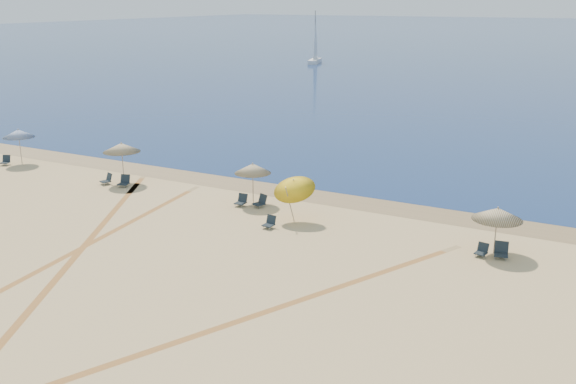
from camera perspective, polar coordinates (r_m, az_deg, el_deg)
name	(u,v)px	position (r m, az deg, el deg)	size (l,w,h in m)	color
wet_sand	(319,196)	(38.14, 2.80, -0.32)	(500.00, 500.00, 0.00)	olive
umbrella_0	(18,133)	(48.92, -22.91, 4.83)	(2.17, 2.17, 2.52)	gray
umbrella_1	(121,148)	(41.60, -14.63, 3.86)	(2.33, 2.33, 2.63)	gray
umbrella_2	(253,168)	(36.19, -3.17, 2.11)	(2.08, 2.08, 2.40)	gray
umbrella_3	(294,185)	(33.25, 0.49, 0.59)	(2.21, 2.24, 2.67)	gray
umbrella_4	(497,214)	(30.49, 18.18, -1.86)	(2.28, 2.28, 2.25)	gray
chair_0	(6,161)	(49.39, -23.88, 2.57)	(0.76, 0.81, 0.67)	black
chair_1	(107,179)	(42.03, -15.83, 1.09)	(0.77, 0.83, 0.68)	black
chair_2	(124,181)	(41.21, -14.40, 0.93)	(0.76, 0.84, 0.73)	black
chair_3	(241,201)	(36.28, -4.17, -0.77)	(0.56, 0.66, 0.68)	black
chair_4	(261,201)	(36.01, -2.45, -0.85)	(0.79, 0.85, 0.71)	black
chair_5	(270,222)	(32.75, -1.64, -2.73)	(0.58, 0.66, 0.63)	black
chair_6	(482,250)	(30.53, 16.90, -5.01)	(0.59, 0.66, 0.60)	black
chair_7	(501,251)	(30.58, 18.49, -5.01)	(0.71, 0.79, 0.72)	black
sailboat_1	(315,47)	(119.21, 2.45, 12.77)	(3.21, 6.43, 9.28)	white
tire_tracks	(89,287)	(27.47, -17.31, -8.13)	(46.82, 42.05, 0.00)	tan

